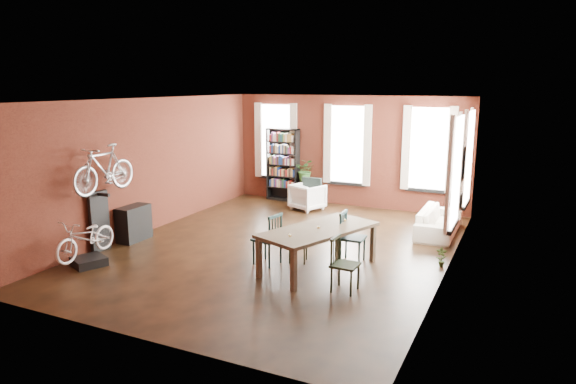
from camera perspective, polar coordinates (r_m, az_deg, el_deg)
The scene contains 19 objects.
room at distance 11.26m, azimuth 1.60°, elevation 4.88°, with size 9.00×9.04×3.22m.
dining_table at distance 9.94m, azimuth 3.40°, elevation -6.31°, with size 1.09×2.40×0.82m, color brown.
dining_chair_a at distance 10.19m, azimuth -2.33°, elevation -5.22°, with size 0.48×0.48×1.03m, color #163131.
dining_chair_b at distance 10.33m, azimuth 1.14°, elevation -5.67°, with size 0.37×0.37×0.79m, color black.
dining_chair_c at distance 8.95m, azimuth 6.38°, elevation -8.03°, with size 0.44×0.44×0.95m, color black.
dining_chair_d at distance 10.35m, azimuth 7.20°, elevation -5.04°, with size 0.47×0.47×1.03m, color #183135.
bookshelf at distance 15.65m, azimuth -0.56°, elevation 3.05°, with size 1.00×0.32×2.20m, color black.
white_armchair at distance 14.57m, azimuth 2.19°, elevation -0.38°, with size 0.80×0.75×0.82m, color white.
cream_sofa at distance 12.74m, azimuth 16.45°, elevation -2.70°, with size 2.08×0.61×0.81m, color beige.
striped_rug at distance 12.20m, azimuth 2.52°, elevation -4.81°, with size 0.88×1.41×0.01m, color black.
bike_trainer at distance 10.96m, azimuth -21.26°, elevation -7.19°, with size 0.58×0.58×0.17m, color black.
bike_wall_rack at distance 11.64m, azimuth -20.22°, elevation -3.09°, with size 0.16×0.60×1.30m, color black.
console_table at distance 12.24m, azimuth -16.76°, elevation -3.34°, with size 0.40×0.80×0.80m, color black.
plant_stand at distance 15.49m, azimuth 1.89°, elevation 0.03°, with size 0.32×0.32×0.64m, color black.
plant_by_sofa at distance 13.74m, azimuth 15.44°, elevation -2.78°, with size 0.32×0.58×0.26m, color #386026.
plant_small at distance 10.60m, azimuth 16.63°, elevation -7.59°, with size 0.20×0.38×0.14m, color #345B24.
bicycle_floor at distance 10.77m, azimuth -21.66°, elevation -2.91°, with size 0.52×0.79×1.50m, color beige.
bicycle_hung at distance 11.18m, azimuth -19.86°, elevation 4.10°, with size 0.47×1.00×1.66m, color #A5A8AD.
plant_on_stand at distance 15.39m, azimuth 1.96°, elevation 2.16°, with size 0.61×0.68×0.53m, color #2F6127.
Camera 1 is at (4.72, -9.62, 3.53)m, focal length 32.00 mm.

